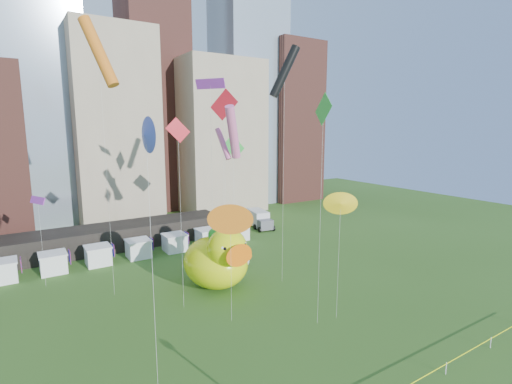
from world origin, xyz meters
TOP-DOWN VIEW (x-y plane):
  - skyline at (2.25, 61.06)m, footprint 101.00×23.00m
  - pavilion at (-4.00, 42.00)m, footprint 38.00×6.00m
  - vendor_tents at (1.02, 36.00)m, footprint 33.24×2.80m
  - big_duck at (5.38, 21.58)m, footprint 6.96×9.16m
  - small_duck at (9.81, 25.05)m, footprint 3.41×4.16m
  - seahorse_green at (5.44, 22.23)m, footprint 1.88×2.17m
  - seahorse_purple at (8.38, 23.48)m, footprint 1.40×1.74m
  - box_truck at (22.85, 40.49)m, footprint 3.56×6.94m
  - kite_0 at (0.56, 19.41)m, footprint 2.25×0.18m
  - kite_3 at (9.24, 10.18)m, footprint 0.59×2.57m
  - kite_5 at (-6.23, 6.42)m, footprint 0.33×1.90m
  - kite_6 at (-4.38, 25.90)m, footprint 3.34×3.67m
  - kite_7 at (6.44, 24.82)m, footprint 2.33×3.11m
  - kite_8 at (8.58, 25.77)m, footprint 2.01×2.96m
  - kite_9 at (7.68, 24.41)m, footprint 1.37×2.15m
  - kite_10 at (12.13, 19.28)m, footprint 3.14×2.36m
  - kite_11 at (11.44, 28.71)m, footprint 3.14×0.16m
  - kite_12 at (11.36, 10.00)m, footprint 1.73×1.38m
  - kite_14 at (3.10, 14.59)m, footprint 2.37×1.69m
  - kite_15 at (-10.15, 31.98)m, footprint 1.37×2.45m
  - kite_17 at (7.82, 22.43)m, footprint 3.05×3.04m

SIDE VIEW (x-z plane):
  - vendor_tents at x=1.02m, z-range -0.09..2.31m
  - small_duck at x=9.81m, z-range -0.12..2.89m
  - box_truck at x=22.85m, z-range 0.04..2.85m
  - pavilion at x=-4.00m, z-range 0.00..3.20m
  - big_duck at x=5.38m, z-range -0.28..6.66m
  - seahorse_purple at x=8.38m, z-range 1.37..7.46m
  - seahorse_green at x=5.44m, z-range 1.34..7.83m
  - kite_14 at x=3.10m, z-range 3.98..14.58m
  - kite_15 at x=-10.15m, z-range 4.49..14.34m
  - kite_12 at x=11.36m, z-range 4.74..16.22m
  - kite_11 at x=11.44m, z-range 6.30..22.40m
  - kite_9 at x=7.68m, z-range 6.67..23.59m
  - kite_0 at x=0.56m, z-range 7.34..25.17m
  - kite_17 at x=7.82m, z-range 6.78..26.04m
  - kite_5 at x=-6.23m, z-range 7.78..25.31m
  - kite_3 at x=9.24m, z-range 8.13..27.83m
  - kite_8 at x=8.58m, z-range 8.58..29.80m
  - kite_7 at x=6.44m, z-range 10.36..32.39m
  - skyline at x=2.25m, z-range -12.56..55.44m
  - kite_10 at x=12.13m, z-range 9.92..35.10m
  - kite_6 at x=-4.38m, z-range 10.26..37.38m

